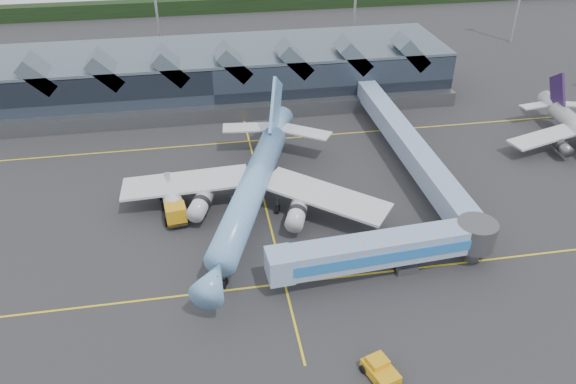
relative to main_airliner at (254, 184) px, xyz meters
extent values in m
plane|color=#28292B|center=(1.54, -7.64, -4.05)|extent=(260.00, 260.00, 0.00)
cube|color=yellow|center=(1.54, -15.64, -4.04)|extent=(120.00, 0.25, 0.01)
cube|color=yellow|center=(1.54, 20.36, -4.04)|extent=(120.00, 0.25, 0.01)
cube|color=yellow|center=(1.54, 2.36, -4.04)|extent=(0.25, 60.00, 0.01)
cube|color=black|center=(1.54, 102.36, -2.05)|extent=(260.00, 4.00, 4.00)
cube|color=black|center=(-3.46, 40.36, 0.45)|extent=(90.00, 20.00, 9.00)
cube|color=#4E5C68|center=(-3.46, 40.36, 5.15)|extent=(90.00, 20.00, 0.60)
cube|color=#56585E|center=(-3.46, 29.36, -2.75)|extent=(90.00, 2.50, 2.60)
cube|color=#4E5C68|center=(-32.46, 33.36, 5.25)|extent=(6.43, 6.00, 6.43)
cube|color=#4E5C68|center=(-21.46, 33.36, 5.25)|extent=(6.43, 6.00, 6.43)
cube|color=#4E5C68|center=(-10.46, 33.36, 5.25)|extent=(6.43, 6.00, 6.43)
cube|color=#4E5C68|center=(0.54, 33.36, 5.25)|extent=(6.43, 6.00, 6.43)
cube|color=#4E5C68|center=(11.54, 33.36, 5.25)|extent=(6.43, 6.00, 6.43)
cube|color=#4E5C68|center=(22.54, 33.36, 5.25)|extent=(6.43, 6.00, 6.43)
cube|color=#4E5C68|center=(33.54, 33.36, 5.25)|extent=(6.43, 6.00, 6.43)
cylinder|color=#9C9FA5|center=(-13.46, 64.36, 6.95)|extent=(0.56, 0.56, 22.00)
cylinder|color=#9C9FA5|center=(31.54, 64.36, 6.95)|extent=(0.56, 0.56, 22.00)
cylinder|color=#62A3C6|center=(-0.47, -1.31, 0.02)|extent=(13.83, 30.00, 3.77)
cone|color=#62A3C6|center=(-6.49, -18.14, 0.02)|extent=(5.31, 6.19, 3.77)
cube|color=black|center=(-6.71, -18.76, 0.81)|extent=(1.46, 0.80, 0.48)
cone|color=#62A3C6|center=(5.85, 16.34, 0.30)|extent=(5.90, 7.84, 3.77)
cube|color=silver|center=(-9.11, 3.13, -0.64)|extent=(17.28, 6.17, 1.24)
cube|color=silver|center=(9.02, -3.37, -0.64)|extent=(17.01, 14.95, 1.24)
cylinder|color=silver|center=(-7.25, -1.20, -1.58)|extent=(3.96, 5.71, 2.33)
cylinder|color=silver|center=(4.84, -5.53, -1.58)|extent=(3.96, 5.71, 2.33)
cube|color=#62A3C6|center=(5.26, 14.69, 4.23)|extent=(3.67, 9.23, 10.38)
cube|color=silver|center=(1.04, 16.67, 0.30)|extent=(8.11, 3.82, 0.25)
cube|color=silver|center=(9.77, 13.54, 0.30)|extent=(8.22, 6.89, 0.25)
cylinder|color=#56585E|center=(-5.32, -14.86, -2.96)|extent=(0.28, 0.28, 2.18)
cylinder|color=#56585E|center=(-3.04, 1.00, -2.96)|extent=(0.28, 0.28, 2.18)
cylinder|color=#56585E|center=(2.98, -1.16, -2.96)|extent=(0.28, 0.28, 2.18)
cylinder|color=black|center=(-5.32, -14.86, -3.65)|extent=(0.89, 1.46, 1.40)
cone|color=silver|center=(55.32, 19.45, -0.75)|extent=(3.21, 4.78, 2.86)
cube|color=silver|center=(47.74, 8.66, -1.46)|extent=(12.42, 6.36, 0.95)
cylinder|color=#56585E|center=(49.78, 6.15, -2.18)|extent=(2.04, 3.56, 1.77)
cube|color=#2A1643|center=(55.23, 18.32, 1.89)|extent=(0.94, 6.43, 6.96)
cube|color=silver|center=(52.04, 18.86, -0.75)|extent=(5.70, 2.86, 0.24)
cube|color=silver|center=(58.46, 18.34, -0.75)|extent=(5.80, 3.63, 0.24)
cylinder|color=#56585E|center=(51.98, 8.26, -3.22)|extent=(0.27, 0.27, 1.65)
cube|color=#7F9FD3|center=(12.69, -15.84, -0.36)|extent=(21.84, 4.73, 3.14)
cube|color=blue|center=(12.80, -17.52, -0.36)|extent=(21.63, 1.61, 1.30)
cube|color=#7F9FD3|center=(0.80, -16.66, -0.36)|extent=(3.05, 3.65, 3.25)
cylinder|color=#56585E|center=(15.93, -15.62, -2.21)|extent=(0.76, 0.76, 3.68)
cube|color=#56585E|center=(15.93, -15.62, -3.56)|extent=(2.74, 2.34, 0.98)
cylinder|color=black|center=(14.85, -15.69, -3.67)|extent=(0.50, 1.00, 0.98)
cylinder|color=black|center=(17.01, -15.55, -3.67)|extent=(0.50, 1.00, 0.98)
cylinder|color=#56585E|center=(24.58, -15.03, -0.36)|extent=(4.77, 4.77, 3.25)
cylinder|color=#56585E|center=(24.58, -15.03, -2.21)|extent=(1.95, 1.95, 3.68)
cube|color=black|center=(-11.01, 1.57, -3.24)|extent=(3.82, 9.97, 0.54)
cube|color=orange|center=(-10.54, -2.07, -2.10)|extent=(2.88, 2.69, 2.38)
cube|color=black|center=(-10.43, -2.93, -1.56)|extent=(2.38, 0.47, 1.08)
cylinder|color=silver|center=(-11.18, 2.86, -1.78)|extent=(3.27, 6.53, 2.48)
sphere|color=silver|center=(-11.58, 5.96, -1.78)|extent=(2.38, 2.38, 2.38)
sphere|color=silver|center=(-10.77, -0.25, -1.78)|extent=(2.38, 2.38, 2.38)
cylinder|color=black|center=(-11.93, -1.81, -3.51)|extent=(0.51, 1.12, 1.08)
cylinder|color=black|center=(-9.26, -1.47, -3.51)|extent=(0.51, 1.12, 1.08)
cylinder|color=black|center=(-12.42, 1.93, -3.51)|extent=(0.51, 1.12, 1.08)
cylinder|color=black|center=(-9.74, 2.28, -3.51)|extent=(0.51, 1.12, 1.08)
cylinder|color=black|center=(-12.76, 4.61, -3.51)|extent=(0.51, 1.12, 1.08)
cylinder|color=black|center=(-10.09, 4.96, -3.51)|extent=(0.51, 1.12, 1.08)
cube|color=orange|center=(8.30, -30.10, -3.33)|extent=(3.28, 4.19, 1.02)
cube|color=orange|center=(8.11, -29.52, -2.57)|extent=(2.25, 2.12, 0.71)
cylinder|color=black|center=(9.80, -30.90, -3.64)|extent=(0.55, 0.87, 0.81)
cylinder|color=black|center=(6.81, -29.31, -3.64)|extent=(0.55, 0.87, 0.81)
cylinder|color=black|center=(9.03, -28.58, -3.64)|extent=(0.55, 0.87, 0.81)
camera|label=1|loc=(-6.39, -63.57, 39.54)|focal=35.00mm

